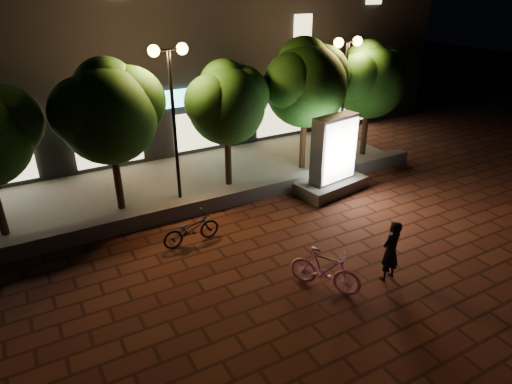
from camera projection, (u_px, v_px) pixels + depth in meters
ground at (298, 261)px, 12.31m from camera, size 80.00×80.00×0.00m
retaining_wall at (233, 197)px, 15.35m from camera, size 16.00×0.45×0.50m
sidewalk at (205, 177)px, 17.41m from camera, size 16.00×5.00×0.08m
building_block at (144, 27)px, 20.36m from camera, size 28.00×8.12×11.30m
tree_left at (109, 109)px, 13.61m from camera, size 3.60×3.00×4.89m
tree_mid at (227, 100)px, 15.45m from camera, size 3.24×2.70×4.50m
tree_right at (306, 80)px, 16.73m from camera, size 3.72×3.10×5.07m
tree_far_right at (370, 77)px, 18.21m from camera, size 3.48×2.90×4.76m
street_lamp_left at (171, 85)px, 13.99m from camera, size 1.26×0.36×5.18m
street_lamp_right at (346, 69)px, 17.10m from camera, size 1.26×0.36×4.98m
ad_kiosk at (333, 162)px, 15.85m from camera, size 2.79×1.71×2.83m
scooter_pink at (325, 270)px, 11.01m from camera, size 1.46×1.82×1.11m
rider at (390, 251)px, 11.27m from camera, size 0.66×0.49×1.68m
scooter_parked at (191, 229)px, 12.97m from camera, size 1.78×0.71×0.92m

